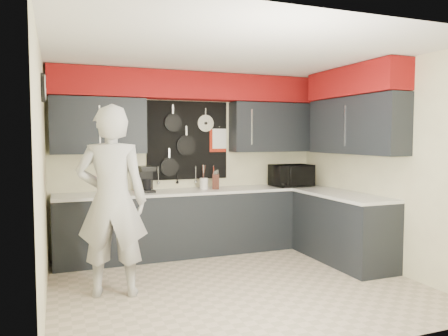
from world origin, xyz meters
name	(u,v)px	position (x,y,z in m)	size (l,w,h in m)	color
ground	(236,284)	(0.00, 0.00, 0.00)	(4.00, 4.00, 0.00)	#C6B29A
back_wall_assembly	(194,114)	(0.01, 1.60, 2.01)	(4.00, 0.36, 2.60)	#F8F6C0
right_wall_assembly	(358,117)	(1.85, 0.26, 1.94)	(0.36, 3.50, 2.60)	#F8F6C0
left_wall_assembly	(43,172)	(-1.99, 0.02, 1.33)	(0.05, 3.50, 2.60)	#F8F6C0
base_cabinets	(237,223)	(0.49, 1.13, 0.46)	(3.95, 2.20, 0.92)	black
microwave	(291,175)	(1.49, 1.37, 1.09)	(0.60, 0.41, 0.33)	black
knife_block	(216,182)	(0.28, 1.43, 1.03)	(0.10, 0.10, 0.22)	black
utensil_crock	(204,183)	(0.13, 1.52, 1.00)	(0.12, 0.12, 0.16)	white
coffee_maker	(146,179)	(-0.73, 1.45, 1.11)	(0.21, 0.25, 0.36)	black
person	(112,201)	(-1.34, 0.16, 1.00)	(0.73, 0.48, 2.01)	#B8B9B6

